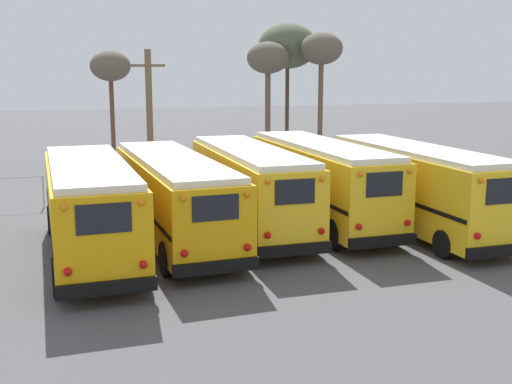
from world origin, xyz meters
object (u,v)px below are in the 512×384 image
at_px(school_bus_1, 174,194).
at_px(school_bus_4, 415,185).
at_px(school_bus_3, 320,180).
at_px(bare_tree_1, 288,47).
at_px(bare_tree_0, 110,68).
at_px(utility_pole, 150,114).
at_px(school_bus_0, 90,206).
at_px(school_bus_2, 250,186).
at_px(bare_tree_3, 321,51).
at_px(bare_tree_2, 268,60).

bearing_deg(school_bus_1, school_bus_4, -8.72).
bearing_deg(school_bus_1, school_bus_3, 6.31).
xyz_separation_m(school_bus_3, bare_tree_1, (6.12, 20.04, 5.80)).
relative_size(school_bus_3, bare_tree_1, 1.11).
distance_m(school_bus_1, bare_tree_0, 19.67).
xyz_separation_m(school_bus_3, utility_pole, (-4.86, 11.81, 1.88)).
height_order(utility_pole, bare_tree_0, bare_tree_0).
distance_m(school_bus_1, school_bus_4, 9.03).
xyz_separation_m(school_bus_0, school_bus_3, (8.93, 2.07, 0.04)).
bearing_deg(school_bus_1, utility_pole, 84.99).
distance_m(school_bus_2, bare_tree_3, 21.34).
distance_m(school_bus_2, school_bus_3, 2.98).
xyz_separation_m(bare_tree_0, bare_tree_3, (13.78, -1.00, 1.11)).
bearing_deg(bare_tree_1, school_bus_1, -120.25).
height_order(school_bus_2, school_bus_4, school_bus_4).
bearing_deg(school_bus_0, school_bus_4, 0.21).
distance_m(bare_tree_0, bare_tree_3, 13.86).
relative_size(school_bus_2, bare_tree_0, 1.37).
bearing_deg(bare_tree_3, bare_tree_2, 163.87).
xyz_separation_m(school_bus_3, school_bus_4, (2.98, -2.03, -0.04)).
relative_size(bare_tree_1, bare_tree_3, 1.08).
bearing_deg(school_bus_4, school_bus_2, 163.05).
height_order(school_bus_1, school_bus_3, school_bus_3).
relative_size(bare_tree_1, bare_tree_2, 1.17).
xyz_separation_m(school_bus_2, bare_tree_1, (9.10, 20.26, 5.85)).
xyz_separation_m(utility_pole, bare_tree_0, (-1.34, 6.69, 2.46)).
relative_size(school_bus_0, bare_tree_3, 1.16).
xyz_separation_m(school_bus_0, bare_tree_1, (15.05, 22.12, 5.84)).
bearing_deg(bare_tree_1, bare_tree_3, -60.22).
relative_size(school_bus_2, school_bus_4, 0.97).
distance_m(bare_tree_1, bare_tree_2, 2.69).
height_order(school_bus_1, school_bus_4, school_bus_4).
distance_m(school_bus_0, bare_tree_1, 27.38).
bearing_deg(school_bus_2, bare_tree_1, 65.81).
xyz_separation_m(school_bus_1, bare_tree_2, (10.10, 19.15, 4.96)).
xyz_separation_m(school_bus_1, school_bus_2, (2.98, 0.44, 0.07)).
relative_size(school_bus_1, school_bus_4, 1.08).
height_order(school_bus_3, school_bus_4, school_bus_3).
relative_size(school_bus_3, school_bus_4, 1.01).
xyz_separation_m(school_bus_3, bare_tree_0, (-6.20, 18.50, 4.34)).
xyz_separation_m(school_bus_2, bare_tree_0, (-3.22, 18.71, 4.39)).
height_order(school_bus_2, bare_tree_2, bare_tree_2).
distance_m(school_bus_0, school_bus_4, 11.91).
bearing_deg(school_bus_2, utility_pole, 98.90).
relative_size(bare_tree_0, bare_tree_1, 0.78).
height_order(school_bus_3, bare_tree_0, bare_tree_0).
bearing_deg(bare_tree_2, utility_pole, -143.42).
distance_m(school_bus_4, bare_tree_3, 20.80).
relative_size(school_bus_1, utility_pole, 1.54).
bearing_deg(school_bus_4, school_bus_0, -179.79).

